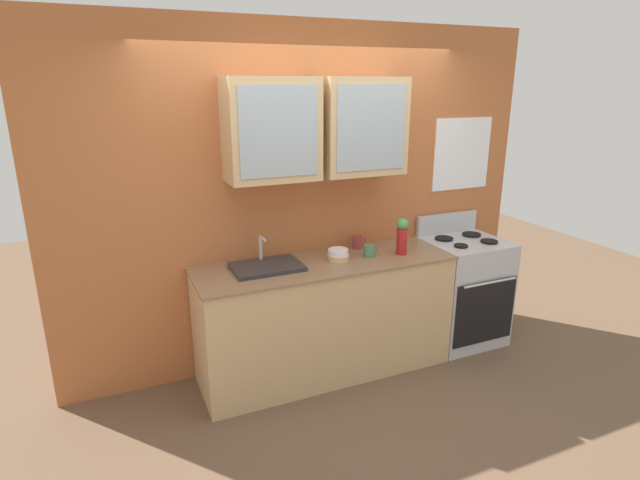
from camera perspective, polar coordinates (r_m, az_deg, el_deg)
The scene contains 9 objects.
ground_plane at distance 4.28m, azimuth 0.60°, elevation -14.30°, with size 10.00×10.00×0.00m, color brown.
back_wall_unit at distance 4.01m, azimuth -1.13°, elevation 6.28°, with size 3.95×0.43×2.69m.
counter at distance 4.06m, azimuth 0.63°, elevation -8.68°, with size 2.01×0.63×0.93m.
stove_range at distance 4.71m, azimuth 15.62°, elevation -5.43°, with size 0.66×0.65×1.11m.
sink_faucet at distance 3.76m, azimuth -5.99°, elevation -2.93°, with size 0.51×0.35×0.22m.
bowl_stack at distance 3.91m, azimuth 2.05°, elevation -1.66°, with size 0.17×0.17×0.09m.
vase at distance 4.06m, azimuth 9.18°, elevation 0.50°, with size 0.09×0.09×0.29m.
cup_near_sink at distance 4.19m, azimuth 4.23°, elevation -0.24°, with size 0.12×0.08×0.10m.
cup_near_bowls at distance 4.00m, azimuth 5.55°, elevation -1.22°, with size 0.12×0.08×0.09m.
Camera 1 is at (-1.51, -3.32, 2.24)m, focal length 28.55 mm.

